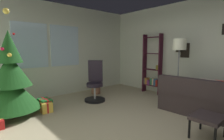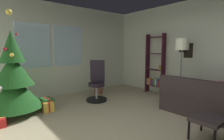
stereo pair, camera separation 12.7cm
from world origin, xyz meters
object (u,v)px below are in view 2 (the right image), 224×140
object	(u,v)px
footstool	(208,120)
potted_plant	(99,86)
couch	(222,104)
gift_box_gold	(48,106)
bookshelf	(155,68)
office_chair	(97,85)
gift_box_green	(47,104)
holiday_tree	(14,81)
floor_lamp	(182,50)

from	to	relation	value
footstool	potted_plant	distance (m)	3.38
footstool	potted_plant	size ratio (longest dim) A/B	0.75
couch	gift_box_gold	xyz separation A→B (m)	(-2.65, 2.64, -0.18)
footstool	bookshelf	world-z (taller)	bookshelf
couch	gift_box_gold	size ratio (longest dim) A/B	8.51
office_chair	potted_plant	bearing A→B (deg)	50.88
gift_box_green	holiday_tree	bearing A→B (deg)	173.89
footstool	gift_box_gold	distance (m)	3.21
gift_box_green	potted_plant	xyz separation A→B (m)	(1.76, 0.38, 0.11)
potted_plant	gift_box_gold	bearing A→B (deg)	-163.05
couch	office_chair	distance (m)	2.95
gift_box_green	potted_plant	world-z (taller)	potted_plant
footstool	gift_box_gold	world-z (taller)	footstool
office_chair	gift_box_gold	bearing A→B (deg)	-179.94
couch	office_chair	size ratio (longest dim) A/B	1.90
gift_box_gold	bookshelf	bearing A→B (deg)	-9.56
holiday_tree	floor_lamp	xyz separation A→B (m)	(3.42, -1.86, 0.64)
office_chair	floor_lamp	size ratio (longest dim) A/B	0.66
holiday_tree	office_chair	distance (m)	2.00
holiday_tree	office_chair	size ratio (longest dim) A/B	2.01
footstool	gift_box_green	size ratio (longest dim) A/B	1.44
floor_lamp	footstool	bearing A→B (deg)	-137.45
couch	footstool	xyz separation A→B (m)	(-1.14, -0.18, 0.02)
floor_lamp	office_chair	bearing A→B (deg)	132.06
gift_box_green	floor_lamp	distance (m)	3.54
bookshelf	potted_plant	size ratio (longest dim) A/B	2.74
footstool	gift_box_green	distance (m)	3.34
footstool	holiday_tree	size ratio (longest dim) A/B	0.23
couch	holiday_tree	size ratio (longest dim) A/B	0.95
couch	gift_box_green	bearing A→B (deg)	132.99
gift_box_green	bookshelf	distance (m)	3.31
bookshelf	footstool	bearing A→B (deg)	-126.56
gift_box_gold	potted_plant	distance (m)	1.88
footstool	potted_plant	world-z (taller)	potted_plant
bookshelf	floor_lamp	size ratio (longest dim) A/B	1.13
office_chair	gift_box_green	bearing A→B (deg)	172.80
holiday_tree	bookshelf	bearing A→B (deg)	-11.51
floor_lamp	potted_plant	distance (m)	2.66
couch	potted_plant	world-z (taller)	couch
couch	bookshelf	xyz separation A→B (m)	(0.55, 2.10, 0.50)
footstool	office_chair	bearing A→B (deg)	93.29
couch	footstool	distance (m)	1.15
office_chair	holiday_tree	bearing A→B (deg)	173.16
holiday_tree	couch	bearing A→B (deg)	-41.43
footstool	floor_lamp	bearing A→B (deg)	42.55
bookshelf	potted_plant	bearing A→B (deg)	142.38
gift_box_gold	floor_lamp	bearing A→B (deg)	-29.96
office_chair	potted_plant	distance (m)	0.73
office_chair	bookshelf	xyz separation A→B (m)	(1.85, -0.54, 0.37)
holiday_tree	gift_box_gold	bearing A→B (deg)	-21.22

